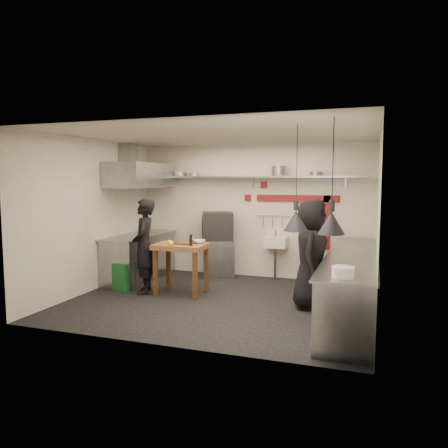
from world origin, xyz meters
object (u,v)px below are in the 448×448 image
(oven_stand, at_px, (219,258))
(chef_right, at_px, (311,254))
(prep_table, at_px, (181,269))
(green_bin, at_px, (124,276))
(combi_oven, at_px, (217,226))
(chef_left, at_px, (144,246))

(oven_stand, xyz_separation_m, chef_right, (2.16, -1.65, 0.48))
(oven_stand, distance_m, chef_right, 2.76)
(oven_stand, relative_size, prep_table, 0.87)
(oven_stand, distance_m, green_bin, 2.09)
(oven_stand, height_order, combi_oven, combi_oven)
(oven_stand, height_order, chef_left, chef_left)
(prep_table, bearing_deg, green_bin, -179.46)
(prep_table, distance_m, chef_right, 2.36)
(chef_right, bearing_deg, prep_table, 87.26)
(green_bin, xyz_separation_m, chef_right, (3.48, -0.03, 0.63))
(prep_table, relative_size, chef_left, 0.53)
(oven_stand, distance_m, chef_left, 1.95)
(green_bin, distance_m, chef_left, 0.79)
(combi_oven, xyz_separation_m, chef_left, (-0.81, -1.67, -0.23))
(prep_table, height_order, chef_left, chef_left)
(green_bin, relative_size, chef_right, 0.28)
(oven_stand, bearing_deg, combi_oven, -137.80)
(oven_stand, relative_size, combi_oven, 1.26)
(green_bin, distance_m, chef_right, 3.54)
(chef_left, distance_m, chef_right, 2.99)
(green_bin, bearing_deg, chef_left, -10.25)
(combi_oven, xyz_separation_m, green_bin, (-1.31, -1.58, -0.84))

